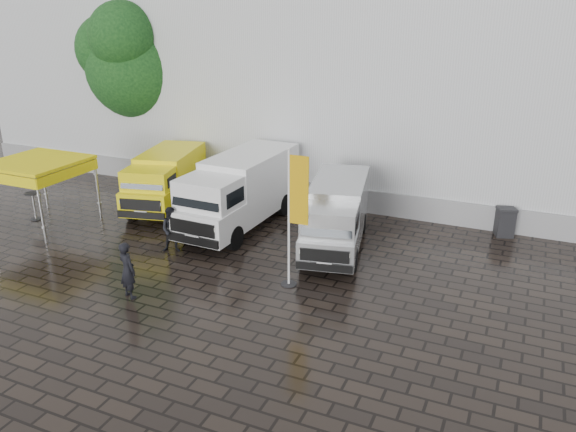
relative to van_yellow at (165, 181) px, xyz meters
name	(u,v)px	position (x,y,z in m)	size (l,w,h in m)	color
ground	(253,286)	(6.78, -5.03, -1.19)	(120.00, 120.00, 0.00)	black
exhibition_hall	(429,53)	(8.78, 10.97, 4.81)	(44.00, 16.00, 12.00)	silver
hall_plinth	(381,203)	(8.78, 2.92, -0.69)	(44.00, 0.15, 1.00)	gray
van_yellow	(165,181)	(0.00, 0.00, 0.00)	(1.98, 5.15, 2.38)	#FFEA0D
van_white	(239,193)	(4.00, -0.69, 0.21)	(2.15, 6.45, 2.80)	white
van_silver	(336,217)	(8.19, -1.19, 0.01)	(1.85, 5.54, 2.40)	#B7BABC
canopy_tent	(36,165)	(-3.29, -3.69, 1.30)	(3.15, 3.15, 2.67)	silver
flagpole	(294,214)	(7.98, -4.49, 1.23)	(0.88, 0.50, 4.41)	black
tree	(137,61)	(-4.22, 4.12, 4.51)	(4.95, 4.95, 8.88)	black
cocktail_table	(34,206)	(-4.08, -3.44, -0.61)	(0.60, 0.60, 1.16)	black
wheelie_bin	(505,222)	(13.70, 2.55, -0.63)	(0.68, 0.68, 1.12)	black
person_front	(127,270)	(3.71, -7.16, -0.30)	(0.65, 0.43, 1.78)	black
person_tent	(172,230)	(2.96, -3.80, -0.36)	(0.81, 0.63, 1.66)	black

